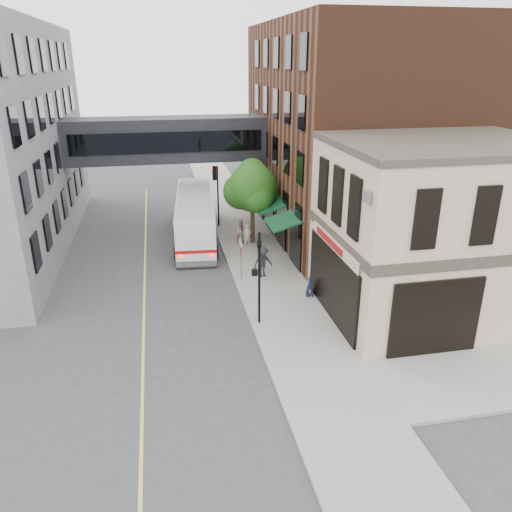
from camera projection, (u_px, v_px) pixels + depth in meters
name	position (u px, v px, depth m)	size (l,w,h in m)	color
ground	(259.00, 348.00, 21.86)	(120.00, 120.00, 0.00)	#38383A
sidewalk_main	(247.00, 238.00, 34.96)	(4.00, 60.00, 0.15)	gray
corner_building	(435.00, 230.00, 23.76)	(10.19, 8.12, 8.45)	tan
brick_building	(356.00, 133.00, 34.78)	(13.76, 18.00, 14.00)	#492616
skyway_bridge	(167.00, 139.00, 35.33)	(14.00, 3.18, 3.00)	black
traffic_signal_near	(259.00, 267.00, 22.65)	(0.44, 0.22, 4.60)	black
traffic_signal_far	(216.00, 184.00, 36.18)	(0.53, 0.28, 4.50)	black
street_sign_pole	(241.00, 250.00, 27.60)	(0.08, 0.75, 3.00)	gray
street_tree	(252.00, 187.00, 32.87)	(3.80, 3.20, 5.60)	#382619
lane_marking	(145.00, 269.00, 30.06)	(0.12, 40.00, 0.01)	#D8CC4C
bus	(195.00, 215.00, 34.57)	(3.42, 11.41, 3.03)	white
pedestrian_a	(248.00, 236.00, 33.04)	(0.55, 0.36, 1.50)	silver
pedestrian_b	(242.00, 232.00, 33.55)	(0.80, 0.62, 1.64)	#CB838B
pedestrian_c	(263.00, 262.00, 28.36)	(1.15, 0.66, 1.79)	black
newspaper_box	(262.00, 253.00, 30.92)	(0.42, 0.37, 0.84)	#166323
sandwich_board	(310.00, 287.00, 26.25)	(0.33, 0.52, 0.92)	black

